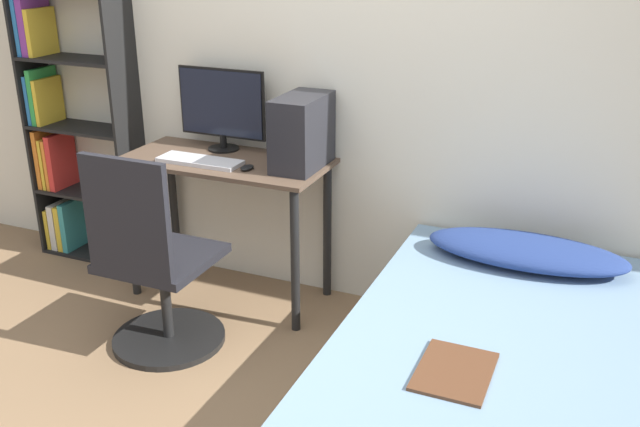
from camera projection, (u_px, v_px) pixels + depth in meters
The scene contains 11 objects.
wall_back at pixel (329, 61), 3.50m from camera, with size 8.00×0.05×2.50m.
desk at pixel (227, 185), 3.67m from camera, with size 1.06×0.50×0.77m.
bookshelf at pixel (68, 134), 4.14m from camera, with size 0.66×0.25×1.59m.
office_chair at pixel (155, 277), 3.26m from camera, with size 0.54×0.54×0.99m.
bed at pixel (489, 399), 2.64m from camera, with size 1.14×1.95×0.48m.
pillow at pixel (526, 251), 3.14m from camera, with size 0.87×0.36×0.11m.
magazine at pixel (455, 371), 2.37m from camera, with size 0.24×0.32×0.01m.
monitor at pixel (222, 106), 3.69m from camera, with size 0.50×0.17×0.43m.
keyboard at pixel (200, 161), 3.56m from camera, with size 0.43×0.15×0.02m.
pc_tower at pixel (302, 132), 3.44m from camera, with size 0.20×0.37×0.35m.
mouse at pixel (247, 168), 3.46m from camera, with size 0.06×0.09×0.02m.
Camera 1 is at (1.35, -1.86, 1.86)m, focal length 40.00 mm.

